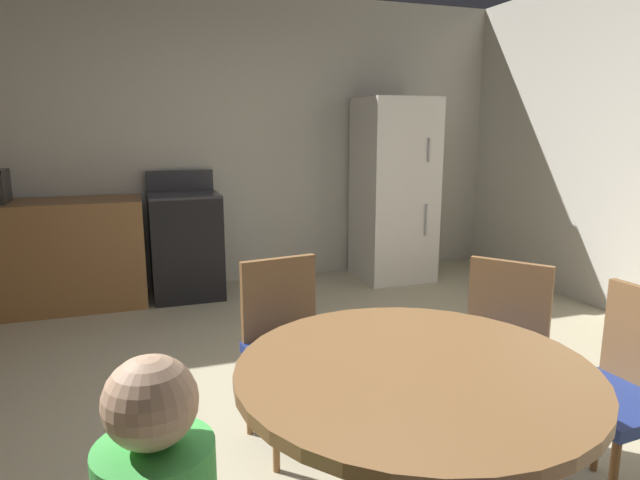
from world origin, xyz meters
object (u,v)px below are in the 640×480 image
(refrigerator, at_px, (394,190))
(dining_table, at_px, (413,414))
(oven_range, at_px, (186,244))
(chair_northeast, at_px, (500,343))
(chair_east, at_px, (624,385))
(chair_north, at_px, (289,339))

(refrigerator, relative_size, dining_table, 1.58)
(oven_range, height_order, chair_northeast, oven_range)
(chair_northeast, xyz_separation_m, chair_east, (0.19, -0.51, 0.00))
(dining_table, distance_m, chair_northeast, 0.97)
(dining_table, distance_m, chair_east, 0.97)
(dining_table, height_order, chair_northeast, chair_northeast)
(dining_table, relative_size, chair_north, 1.28)
(chair_east, bearing_deg, dining_table, -0.00)
(oven_range, relative_size, chair_northeast, 1.26)
(dining_table, bearing_deg, chair_east, 4.40)
(oven_range, bearing_deg, chair_east, -68.40)
(refrigerator, distance_m, chair_north, 3.05)
(dining_table, height_order, chair_east, chair_east)
(refrigerator, xyz_separation_m, chair_north, (-1.76, -2.46, -0.38))
(oven_range, relative_size, chair_east, 1.26)
(refrigerator, xyz_separation_m, chair_east, (-0.66, -3.34, -0.38))
(refrigerator, height_order, chair_northeast, refrigerator)
(chair_east, distance_m, chair_north, 1.41)
(dining_table, bearing_deg, oven_range, 96.23)
(oven_range, xyz_separation_m, refrigerator, (2.01, -0.05, 0.41))
(oven_range, height_order, chair_north, oven_range)
(oven_range, bearing_deg, dining_table, -83.77)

